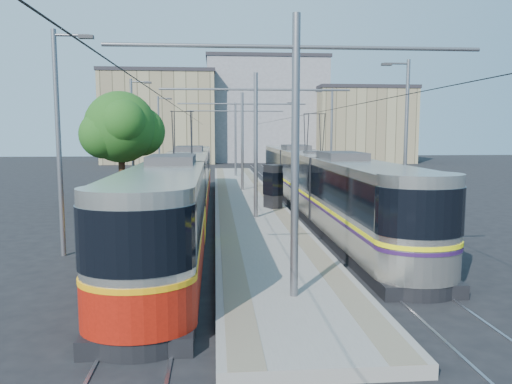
{
  "coord_description": "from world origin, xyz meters",
  "views": [
    {
      "loc": [
        -1.98,
        -16.23,
        4.45
      ],
      "look_at": [
        -0.02,
        7.55,
        1.6
      ],
      "focal_mm": 35.0,
      "sensor_mm": 36.0,
      "label": 1
    }
  ],
  "objects": [
    {
      "name": "street_lamps",
      "position": [
        -0.0,
        21.0,
        4.18
      ],
      "size": [
        15.18,
        38.22,
        8.0
      ],
      "color": "slate",
      "rests_on": "ground"
    },
    {
      "name": "tram_left",
      "position": [
        -3.6,
        9.19,
        1.7
      ],
      "size": [
        2.43,
        32.29,
        5.5
      ],
      "color": "black",
      "rests_on": "ground"
    },
    {
      "name": "building_centre",
      "position": [
        6.0,
        64.0,
        7.97
      ],
      "size": [
        18.36,
        14.28,
        15.92
      ],
      "color": "gray",
      "rests_on": "ground"
    },
    {
      "name": "shelter",
      "position": [
        1.19,
        10.96,
        1.55
      ],
      "size": [
        1.05,
        1.26,
        2.39
      ],
      "rotation": [
        0.0,
        0.0,
        0.42
      ],
      "color": "black",
      "rests_on": "platform"
    },
    {
      "name": "tram_right",
      "position": [
        3.6,
        11.69,
        1.86
      ],
      "size": [
        2.43,
        31.55,
        5.5
      ],
      "color": "black",
      "rests_on": "ground"
    },
    {
      "name": "track_arrow",
      "position": [
        -3.6,
        -3.0,
        0.01
      ],
      "size": [
        1.2,
        5.0,
        0.01
      ],
      "primitive_type": "cube",
      "color": "silver",
      "rests_on": "ground"
    },
    {
      "name": "catenary",
      "position": [
        0.0,
        14.15,
        4.52
      ],
      "size": [
        9.2,
        70.0,
        7.0
      ],
      "color": "slate",
      "rests_on": "platform"
    },
    {
      "name": "tactile_strip_right",
      "position": [
        1.45,
        17.0,
        0.3
      ],
      "size": [
        0.7,
        50.0,
        0.01
      ],
      "primitive_type": "cube",
      "color": "gray",
      "rests_on": "platform"
    },
    {
      "name": "building_left",
      "position": [
        -10.0,
        60.0,
        6.69
      ],
      "size": [
        16.32,
        12.24,
        13.35
      ],
      "color": "gray",
      "rests_on": "ground"
    },
    {
      "name": "rails",
      "position": [
        0.0,
        17.0,
        0.02
      ],
      "size": [
        8.71,
        70.0,
        0.03
      ],
      "color": "gray",
      "rests_on": "ground"
    },
    {
      "name": "platform",
      "position": [
        0.0,
        17.0,
        0.15
      ],
      "size": [
        4.0,
        50.0,
        0.3
      ],
      "primitive_type": "cube",
      "color": "gray",
      "rests_on": "ground"
    },
    {
      "name": "tactile_strip_left",
      "position": [
        -1.45,
        17.0,
        0.3
      ],
      "size": [
        0.7,
        50.0,
        0.01
      ],
      "primitive_type": "cube",
      "color": "gray",
      "rests_on": "platform"
    },
    {
      "name": "tree",
      "position": [
        -7.42,
        15.1,
        4.7
      ],
      "size": [
        4.78,
        4.42,
        6.95
      ],
      "color": "#382314",
      "rests_on": "ground"
    },
    {
      "name": "ground",
      "position": [
        0.0,
        0.0,
        0.0
      ],
      "size": [
        160.0,
        160.0,
        0.0
      ],
      "primitive_type": "plane",
      "color": "black",
      "rests_on": "ground"
    },
    {
      "name": "building_right",
      "position": [
        20.0,
        58.0,
        5.6
      ],
      "size": [
        14.28,
        10.2,
        11.18
      ],
      "color": "gray",
      "rests_on": "ground"
    }
  ]
}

